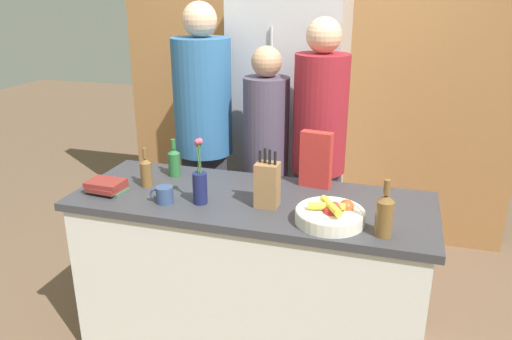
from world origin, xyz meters
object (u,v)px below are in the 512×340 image
at_px(refrigerator, 289,118).
at_px(fruit_bowl, 331,214).
at_px(person_at_sink, 204,130).
at_px(person_in_blue, 266,156).
at_px(bottle_oil, 174,161).
at_px(book_stack, 107,186).
at_px(cereal_box, 316,160).
at_px(bottle_vinegar, 146,171).
at_px(knife_block, 267,184).
at_px(person_in_red_tee, 319,147).
at_px(flower_vase, 200,182).
at_px(bottle_wine, 385,214).
at_px(coffee_mug, 164,195).

relative_size(refrigerator, fruit_bowl, 6.39).
distance_m(person_at_sink, person_in_blue, 0.45).
bearing_deg(bottle_oil, book_stack, -125.48).
xyz_separation_m(cereal_box, person_in_blue, (-0.38, 0.39, -0.14)).
bearing_deg(bottle_vinegar, person_in_blue, 53.14).
bearing_deg(fruit_bowl, knife_block, 163.65).
bearing_deg(person_in_blue, knife_block, -64.65).
bearing_deg(bottle_oil, person_in_blue, 48.01).
bearing_deg(book_stack, knife_block, 4.69).
relative_size(cereal_box, person_in_red_tee, 0.17).
distance_m(knife_block, bottle_oil, 0.67).
xyz_separation_m(cereal_box, person_in_red_tee, (-0.05, 0.39, -0.05)).
bearing_deg(person_at_sink, cereal_box, -47.61).
bearing_deg(flower_vase, book_stack, -178.84).
height_order(book_stack, bottle_oil, bottle_oil).
bearing_deg(knife_block, bottle_wine, -15.48).
relative_size(cereal_box, book_stack, 1.50).
bearing_deg(cereal_box, person_in_blue, 134.42).
relative_size(cereal_box, person_in_blue, 0.19).
relative_size(bottle_oil, person_at_sink, 0.12).
bearing_deg(person_in_blue, person_in_red_tee, 9.18).
xyz_separation_m(cereal_box, bottle_oil, (-0.79, -0.07, -0.07)).
xyz_separation_m(bottle_vinegar, person_in_red_tee, (0.82, 0.65, 0.02)).
bearing_deg(coffee_mug, bottle_vinegar, 137.52).
relative_size(fruit_bowl, person_in_blue, 0.20).
bearing_deg(flower_vase, person_at_sink, 110.86).
relative_size(cereal_box, person_at_sink, 0.17).
xyz_separation_m(book_stack, person_in_blue, (0.65, 0.78, -0.03)).
xyz_separation_m(bottle_vinegar, person_at_sink, (0.06, 0.67, 0.05)).
height_order(coffee_mug, bottle_wine, bottle_wine).
bearing_deg(bottle_wine, person_in_red_tee, 116.42).
height_order(cereal_box, bottle_wine, cereal_box).
bearing_deg(bottle_wine, bottle_oil, 160.65).
height_order(bottle_vinegar, person_at_sink, person_at_sink).
distance_m(flower_vase, person_in_red_tee, 0.90).
bearing_deg(knife_block, person_at_sink, 130.49).
bearing_deg(bottle_vinegar, refrigerator, 67.60).
relative_size(fruit_bowl, person_in_red_tee, 0.18).
relative_size(bottle_oil, person_in_blue, 0.14).
relative_size(knife_block, bottle_oil, 1.38).
bearing_deg(bottle_vinegar, person_at_sink, 85.01).
height_order(refrigerator, bottle_vinegar, refrigerator).
bearing_deg(refrigerator, bottle_oil, -112.60).
height_order(book_stack, person_in_red_tee, person_in_red_tee).
distance_m(knife_block, bottle_wine, 0.58).
distance_m(refrigerator, book_stack, 1.51).
relative_size(knife_block, person_in_red_tee, 0.17).
bearing_deg(bottle_oil, refrigerator, 67.40).
xyz_separation_m(refrigerator, person_in_red_tee, (0.32, -0.57, -0.02)).
bearing_deg(knife_block, person_in_blue, 105.96).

